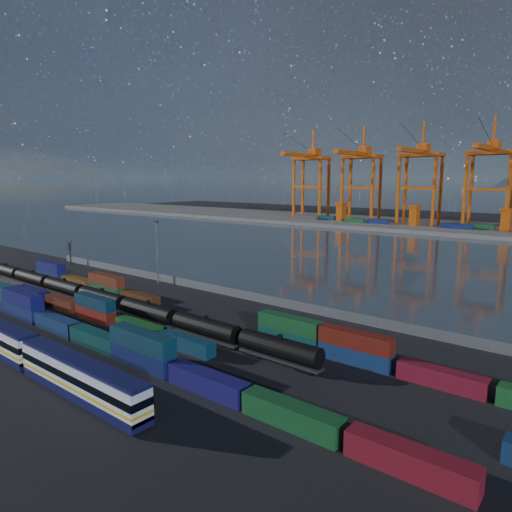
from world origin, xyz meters
The scene contains 13 objects.
ground centered at (0.00, 0.00, 0.00)m, with size 700.00×700.00×0.00m, color black.
harbor_water centered at (0.00, 105.00, 0.01)m, with size 700.00×700.00×0.00m, color #33404A.
far_quay centered at (0.00, 210.00, 1.00)m, with size 700.00×70.00×2.00m, color #514F4C.
container_row_south centered at (-21.96, -10.33, 2.19)m, with size 140.66×2.53×5.39m.
container_row_mid centered at (-0.34, -2.03, 1.45)m, with size 139.39×2.23×4.74m.
container_row_north centered at (-0.67, 10.28, 2.07)m, with size 127.44×2.33×4.97m.
tanker_string centered at (-20.42, 3.24, 2.22)m, with size 107.38×3.09×4.42m.
waterfront_fence centered at (0.00, 28.00, 1.00)m, with size 160.12×0.12×2.20m.
bare_tree centered at (-72.59, 25.34, 4.10)m, with size 2.14×2.06×8.21m.
yard_light_mast centered at (-30.00, 26.00, 9.30)m, with size 1.60×0.40×16.60m.
gantry_cranes centered at (-7.50, 203.46, 35.48)m, with size 197.26×42.74×57.88m.
quay_containers centered at (-11.00, 195.46, 3.30)m, with size 172.58×10.99×2.60m.
straddle_carriers centered at (-2.50, 200.00, 7.82)m, with size 140.00×7.00×11.10m.
Camera 1 is at (63.91, -49.50, 27.38)m, focal length 32.00 mm.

